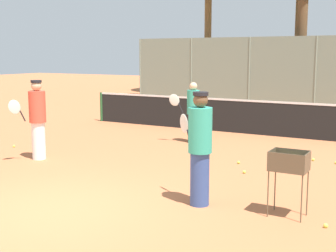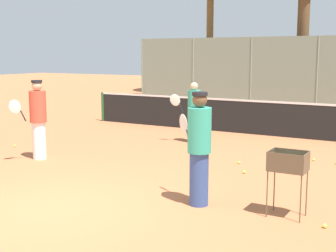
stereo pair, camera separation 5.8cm
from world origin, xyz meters
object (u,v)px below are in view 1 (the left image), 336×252
player_red_cap (200,147)px  parked_car (271,83)px  tennis_net (241,116)px  player_yellow_shirt (37,119)px  player_white_outfit (193,112)px  ball_cart (288,166)px

player_red_cap → parked_car: size_ratio=0.45×
player_red_cap → parked_car: bearing=-41.3°
tennis_net → player_yellow_shirt: bearing=-116.1°
parked_car → player_white_outfit: bearing=-79.8°
player_red_cap → player_yellow_shirt: size_ratio=1.00×
player_red_cap → player_yellow_shirt: player_red_cap is taller
player_yellow_shirt → parked_car: bearing=-160.8°
player_white_outfit → player_red_cap: (2.57, -4.88, 0.10)m
tennis_net → ball_cart: tennis_net is taller
ball_cart → parked_car: bearing=108.0°
player_red_cap → ball_cart: (1.41, 0.18, -0.18)m
tennis_net → player_yellow_shirt: size_ratio=5.90×
ball_cart → parked_car: size_ratio=0.24×
player_white_outfit → parked_car: bearing=-100.5°
player_yellow_shirt → parked_car: (-0.78, 20.55, -0.31)m
tennis_net → player_white_outfit: 2.25m
player_white_outfit → parked_car: player_white_outfit is taller
player_red_cap → parked_car: player_red_cap is taller
ball_cart → parked_car: (-7.00, 21.56, -0.13)m
parked_car → ball_cart: bearing=-72.0°
player_white_outfit → player_red_cap: size_ratio=0.90×
player_white_outfit → player_red_cap: player_red_cap is taller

